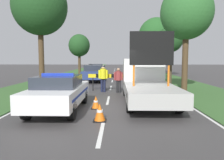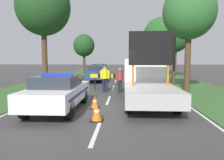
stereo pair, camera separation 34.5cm
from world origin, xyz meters
name	(u,v)px [view 1 (the left image)]	position (x,y,z in m)	size (l,w,h in m)	color
ground_plane	(107,108)	(0.00, 0.00, 0.00)	(160.00, 160.00, 0.00)	#3D3A3A
lane_markings	(113,79)	(0.00, 13.79, 0.00)	(7.60, 57.21, 0.01)	silver
grass_verge_left	(70,75)	(-5.93, 20.00, 0.01)	(4.17, 120.00, 0.03)	#38602D
grass_verge_right	(158,75)	(5.93, 20.00, 0.01)	(4.17, 120.00, 0.03)	#38602D
police_car	(59,92)	(-1.92, -0.52, 0.77)	(1.84, 4.74, 1.55)	white
work_truck	(146,80)	(1.92, 1.76, 1.03)	(2.18, 6.29, 3.29)	white
road_barrier	(111,77)	(0.08, 5.13, 0.94)	(3.08, 0.08, 1.13)	black
police_officer	(103,76)	(-0.44, 4.70, 1.02)	(0.62, 0.39, 1.72)	#191E38
pedestrian_civilian	(118,78)	(0.54, 4.36, 0.92)	(0.56, 0.36, 1.57)	#232326
traffic_cone_near_police	(100,112)	(-0.13, -2.09, 0.30)	(0.44, 0.44, 0.62)	black
traffic_cone_centre_front	(96,102)	(-0.45, -0.20, 0.27)	(0.40, 0.40, 0.56)	black
queued_car_hatch_blue	(93,73)	(-1.77, 11.17, 0.82)	(1.74, 4.43, 1.57)	navy
queued_car_sedan_black	(96,70)	(-2.06, 16.76, 0.80)	(1.73, 3.91, 1.56)	black
roadside_tree_near_left	(186,13)	(4.86, 4.88, 5.04)	(3.29, 3.29, 6.81)	#4C3823
roadside_tree_near_right	(79,46)	(-4.74, 20.83, 3.99)	(2.91, 2.91, 5.56)	#4C3823
roadside_tree_mid_left	(156,36)	(6.04, 22.25, 5.36)	(5.03, 5.03, 8.02)	#4C3823
roadside_tree_mid_right	(171,39)	(7.12, 18.15, 4.58)	(3.11, 3.11, 6.25)	#4C3823
roadside_tree_far_left	(40,7)	(-5.26, 7.06, 5.97)	(4.05, 4.05, 8.14)	#4C3823
utility_pole	(172,29)	(4.68, 7.88, 4.45)	(1.20, 0.20, 8.66)	#473828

